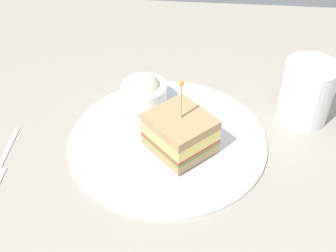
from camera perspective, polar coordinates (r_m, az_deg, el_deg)
The scene contains 5 objects.
ground_plane at distance 66.42cm, azimuth -0.00°, elevation -2.58°, with size 94.60×94.60×2.00cm, color #9E9384.
plate at distance 65.41cm, azimuth -0.00°, elevation -1.64°, with size 29.27×29.27×0.96cm, color white.
sandwich_half_center at distance 61.57cm, azimuth 1.58°, elevation -0.85°, with size 11.24×11.26×11.52cm.
coleslaw_bowl at distance 70.33cm, azimuth -3.13°, elevation 4.51°, with size 7.34×7.34×5.29cm.
drink_glass at distance 70.73cm, azimuth 17.42°, elevation 3.89°, with size 7.94×7.94×9.55cm.
Camera 1 is at (-4.37, 47.98, 44.72)cm, focal length 47.11 mm.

